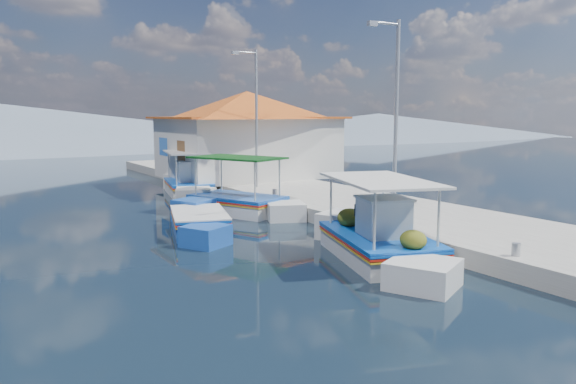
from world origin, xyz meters
TOP-DOWN VIEW (x-y plane):
  - ground at (0.00, 0.00)m, footprint 160.00×160.00m
  - quay at (5.90, 6.00)m, footprint 5.00×44.00m
  - bollards at (3.80, 5.25)m, footprint 0.20×17.20m
  - main_caique at (2.17, -0.05)m, footprint 3.46×6.67m
  - caique_green_canopy at (2.11, 7.92)m, footprint 3.50×5.83m
  - caique_blue_hull at (-0.49, 5.49)m, footprint 2.68×5.30m
  - caique_far at (2.36, 13.66)m, footprint 2.78×6.20m
  - harbor_building at (6.20, 15.00)m, footprint 10.49×10.49m
  - lamp_post_near at (4.51, 2.00)m, footprint 1.21×0.14m
  - lamp_post_far at (4.51, 11.00)m, footprint 1.21×0.14m
  - mountain_ridge at (6.54, 56.00)m, footprint 171.40×96.00m

SIDE VIEW (x-z plane):
  - ground at x=0.00m, z-range 0.00..0.00m
  - quay at x=5.90m, z-range 0.00..0.50m
  - caique_blue_hull at x=-0.49m, z-range -0.23..0.76m
  - caique_green_canopy at x=2.11m, z-range -0.83..1.54m
  - caique_far at x=2.36m, z-range -0.70..1.52m
  - main_caique at x=2.17m, z-range -0.71..1.60m
  - bollards at x=3.80m, z-range 0.50..0.80m
  - mountain_ridge at x=6.54m, z-range -0.71..4.79m
  - harbor_building at x=6.20m, z-range 0.58..4.98m
  - lamp_post_near at x=4.51m, z-range 0.85..6.85m
  - lamp_post_far at x=4.51m, z-range 0.85..6.85m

